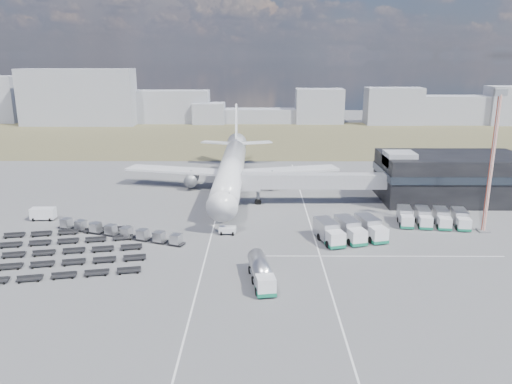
{
  "coord_description": "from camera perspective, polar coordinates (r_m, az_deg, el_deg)",
  "views": [
    {
      "loc": [
        6.29,
        -81.1,
        30.49
      ],
      "look_at": [
        5.78,
        15.62,
        4.0
      ],
      "focal_mm": 35.0,
      "sensor_mm": 36.0,
      "label": 1
    }
  ],
  "objects": [
    {
      "name": "service_trucks_near",
      "position": [
        86.85,
        10.7,
        -4.29
      ],
      "size": [
        12.26,
        10.47,
        3.2
      ],
      "rotation": [
        0.0,
        0.0,
        0.27
      ],
      "color": "silver",
      "rests_on": "ground"
    },
    {
      "name": "catering_truck",
      "position": [
        125.91,
        3.28,
        1.92
      ],
      "size": [
        4.26,
        6.28,
        2.67
      ],
      "rotation": [
        0.0,
        0.0,
        0.36
      ],
      "color": "silver",
      "rests_on": "ground"
    },
    {
      "name": "uld_row",
      "position": [
        90.2,
        -15.43,
        -4.32
      ],
      "size": [
        24.38,
        10.65,
        1.72
      ],
      "rotation": [
        0.0,
        0.0,
        -0.37
      ],
      "color": "black",
      "rests_on": "ground"
    },
    {
      "name": "ground",
      "position": [
        86.87,
        -3.89,
        -5.27
      ],
      "size": [
        420.0,
        420.0,
        0.0
      ],
      "primitive_type": "plane",
      "color": "#565659",
      "rests_on": "ground"
    },
    {
      "name": "terminal",
      "position": [
        115.74,
        21.3,
        1.66
      ],
      "size": [
        30.4,
        16.4,
        11.0
      ],
      "color": "black",
      "rests_on": "ground"
    },
    {
      "name": "lane_markings",
      "position": [
        89.52,
        2.52,
        -4.61
      ],
      "size": [
        47.12,
        110.0,
        0.01
      ],
      "color": "silver",
      "rests_on": "ground"
    },
    {
      "name": "pushback_tug",
      "position": [
        88.48,
        -3.27,
        -4.4
      ],
      "size": [
        3.03,
        1.82,
        1.36
      ],
      "primitive_type": "cube",
      "rotation": [
        0.0,
        0.0,
        -0.06
      ],
      "color": "silver",
      "rests_on": "ground"
    },
    {
      "name": "baggage_dollies",
      "position": [
        86.57,
        -24.58,
        -6.48
      ],
      "size": [
        37.54,
        26.97,
        0.81
      ],
      "rotation": [
        0.0,
        0.0,
        0.2
      ],
      "color": "black",
      "rests_on": "ground"
    },
    {
      "name": "airliner",
      "position": [
        116.41,
        -2.81,
        2.8
      ],
      "size": [
        51.59,
        64.53,
        17.62
      ],
      "color": "silver",
      "rests_on": "ground"
    },
    {
      "name": "fuel_tanker",
      "position": [
        69.74,
        0.61,
        -9.13
      ],
      "size": [
        4.02,
        10.36,
        3.26
      ],
      "rotation": [
        0.0,
        0.0,
        0.15
      ],
      "color": "silver",
      "rests_on": "ground"
    },
    {
      "name": "floodlight_mast",
      "position": [
        95.53,
        25.34,
        3.04
      ],
      "size": [
        2.4,
        1.94,
        25.13
      ],
      "rotation": [
        0.0,
        0.0,
        0.18
      ],
      "color": "#AC341B",
      "rests_on": "ground"
    },
    {
      "name": "grass_strip",
      "position": [
        193.62,
        -1.58,
        6.25
      ],
      "size": [
        420.0,
        90.0,
        0.01
      ],
      "primitive_type": "cube",
      "color": "brown",
      "rests_on": "ground"
    },
    {
      "name": "skyline",
      "position": [
        234.29,
        -8.03,
        10.04
      ],
      "size": [
        306.09,
        22.09,
        25.57
      ],
      "color": "#9496A1",
      "rests_on": "ground"
    },
    {
      "name": "jet_bridge",
      "position": [
        105.1,
        5.54,
        1.24
      ],
      "size": [
        30.3,
        3.8,
        7.05
      ],
      "color": "#939399",
      "rests_on": "ground"
    },
    {
      "name": "service_trucks_far",
      "position": [
        98.17,
        19.55,
        -2.79
      ],
      "size": [
        13.04,
        8.35,
        2.72
      ],
      "rotation": [
        0.0,
        0.0,
        -0.14
      ],
      "color": "silver",
      "rests_on": "ground"
    },
    {
      "name": "utility_van",
      "position": [
        103.96,
        -23.14,
        -2.32
      ],
      "size": [
        4.53,
        2.11,
        2.39
      ],
      "primitive_type": "cube",
      "rotation": [
        0.0,
        0.0,
        0.02
      ],
      "color": "silver",
      "rests_on": "ground"
    }
  ]
}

